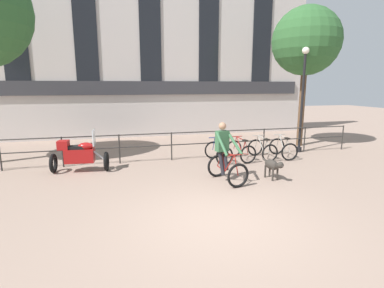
{
  "coord_description": "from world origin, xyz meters",
  "views": [
    {
      "loc": [
        -2.01,
        -5.45,
        2.74
      ],
      "look_at": [
        0.17,
        2.86,
        1.05
      ],
      "focal_mm": 28.0,
      "sensor_mm": 36.0,
      "label": 1
    }
  ],
  "objects_px": {
    "parked_bicycle_near_lamp": "(218,152)",
    "dog": "(273,165)",
    "parked_bicycle_mid_right": "(262,150)",
    "parked_bicycle_mid_left": "(241,151)",
    "cyclist_with_bike": "(225,155)",
    "parked_bicycle_far_end": "(283,148)",
    "street_lamp": "(303,94)",
    "parked_motorcycle": "(79,155)"
  },
  "relations": [
    {
      "from": "parked_motorcycle",
      "to": "parked_bicycle_near_lamp",
      "type": "relative_size",
      "value": 1.56
    },
    {
      "from": "dog",
      "to": "parked_bicycle_far_end",
      "type": "relative_size",
      "value": 0.83
    },
    {
      "from": "cyclist_with_bike",
      "to": "parked_bicycle_far_end",
      "type": "distance_m",
      "value": 3.86
    },
    {
      "from": "parked_bicycle_mid_right",
      "to": "parked_bicycle_near_lamp",
      "type": "bearing_deg",
      "value": -3.43
    },
    {
      "from": "cyclist_with_bike",
      "to": "parked_motorcycle",
      "type": "bearing_deg",
      "value": 142.94
    },
    {
      "from": "parked_bicycle_mid_right",
      "to": "street_lamp",
      "type": "bearing_deg",
      "value": -164.4
    },
    {
      "from": "cyclist_with_bike",
      "to": "parked_bicycle_mid_left",
      "type": "bearing_deg",
      "value": 44.86
    },
    {
      "from": "cyclist_with_bike",
      "to": "parked_bicycle_near_lamp",
      "type": "relative_size",
      "value": 1.47
    },
    {
      "from": "dog",
      "to": "parked_motorcycle",
      "type": "distance_m",
      "value": 6.05
    },
    {
      "from": "parked_bicycle_near_lamp",
      "to": "street_lamp",
      "type": "height_order",
      "value": "street_lamp"
    },
    {
      "from": "parked_bicycle_mid_left",
      "to": "street_lamp",
      "type": "height_order",
      "value": "street_lamp"
    },
    {
      "from": "dog",
      "to": "street_lamp",
      "type": "bearing_deg",
      "value": 37.9
    },
    {
      "from": "parked_bicycle_mid_left",
      "to": "parked_bicycle_far_end",
      "type": "xyz_separation_m",
      "value": [
        1.75,
        -0.0,
        0.0
      ]
    },
    {
      "from": "parked_bicycle_mid_left",
      "to": "street_lamp",
      "type": "bearing_deg",
      "value": -172.53
    },
    {
      "from": "dog",
      "to": "parked_bicycle_mid_right",
      "type": "height_order",
      "value": "parked_bicycle_mid_right"
    },
    {
      "from": "parked_bicycle_far_end",
      "to": "street_lamp",
      "type": "relative_size",
      "value": 0.27
    },
    {
      "from": "parked_bicycle_mid_right",
      "to": "street_lamp",
      "type": "height_order",
      "value": "street_lamp"
    },
    {
      "from": "parked_bicycle_mid_left",
      "to": "parked_bicycle_far_end",
      "type": "relative_size",
      "value": 1.02
    },
    {
      "from": "dog",
      "to": "parked_bicycle_far_end",
      "type": "distance_m",
      "value": 2.97
    },
    {
      "from": "cyclist_with_bike",
      "to": "dog",
      "type": "relative_size",
      "value": 1.77
    },
    {
      "from": "cyclist_with_bike",
      "to": "street_lamp",
      "type": "distance_m",
      "value": 5.47
    },
    {
      "from": "parked_bicycle_near_lamp",
      "to": "dog",
      "type": "bearing_deg",
      "value": 105.27
    },
    {
      "from": "cyclist_with_bike",
      "to": "parked_bicycle_near_lamp",
      "type": "distance_m",
      "value": 2.23
    },
    {
      "from": "cyclist_with_bike",
      "to": "parked_bicycle_far_end",
      "type": "xyz_separation_m",
      "value": [
        3.2,
        2.12,
        -0.41
      ]
    },
    {
      "from": "parked_bicycle_near_lamp",
      "to": "street_lamp",
      "type": "distance_m",
      "value": 4.38
    },
    {
      "from": "cyclist_with_bike",
      "to": "street_lamp",
      "type": "relative_size",
      "value": 0.4
    },
    {
      "from": "dog",
      "to": "parked_bicycle_mid_right",
      "type": "xyz_separation_m",
      "value": [
        0.91,
        2.38,
        -0.07
      ]
    },
    {
      "from": "parked_bicycle_near_lamp",
      "to": "parked_bicycle_mid_left",
      "type": "height_order",
      "value": "same"
    },
    {
      "from": "parked_bicycle_far_end",
      "to": "parked_bicycle_mid_left",
      "type": "bearing_deg",
      "value": 4.18
    },
    {
      "from": "cyclist_with_bike",
      "to": "parked_bicycle_mid_right",
      "type": "relative_size",
      "value": 1.48
    },
    {
      "from": "cyclist_with_bike",
      "to": "parked_bicycle_near_lamp",
      "type": "height_order",
      "value": "cyclist_with_bike"
    },
    {
      "from": "parked_bicycle_mid_right",
      "to": "parked_motorcycle",
      "type": "bearing_deg",
      "value": -2.77
    },
    {
      "from": "street_lamp",
      "to": "dog",
      "type": "bearing_deg",
      "value": -133.91
    },
    {
      "from": "cyclist_with_bike",
      "to": "parked_bicycle_mid_left",
      "type": "xyz_separation_m",
      "value": [
        1.44,
        2.12,
        -0.41
      ]
    },
    {
      "from": "dog",
      "to": "parked_bicycle_mid_left",
      "type": "distance_m",
      "value": 2.38
    },
    {
      "from": "parked_bicycle_near_lamp",
      "to": "parked_bicycle_far_end",
      "type": "distance_m",
      "value": 2.63
    },
    {
      "from": "parked_bicycle_far_end",
      "to": "street_lamp",
      "type": "height_order",
      "value": "street_lamp"
    },
    {
      "from": "parked_bicycle_near_lamp",
      "to": "parked_bicycle_mid_left",
      "type": "distance_m",
      "value": 0.88
    },
    {
      "from": "parked_motorcycle",
      "to": "dog",
      "type": "bearing_deg",
      "value": -106.63
    },
    {
      "from": "cyclist_with_bike",
      "to": "parked_bicycle_far_end",
      "type": "height_order",
      "value": "cyclist_with_bike"
    },
    {
      "from": "parked_bicycle_mid_right",
      "to": "parked_bicycle_far_end",
      "type": "height_order",
      "value": "same"
    },
    {
      "from": "parked_bicycle_mid_left",
      "to": "parked_bicycle_mid_right",
      "type": "bearing_deg",
      "value": 173.86
    }
  ]
}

